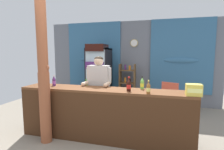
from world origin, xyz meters
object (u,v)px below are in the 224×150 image
Objects in this scene: timber_post at (44,75)px; shopkeeper at (99,84)px; plastic_lawn_chair at (172,96)px; stall_counter at (102,110)px; bottle_shelf_rack at (127,84)px; soda_bottle_lime_soda at (142,84)px; soda_bottle_orange_soda at (44,79)px; soda_bottle_grape_soda at (54,81)px; soda_bottle_cola at (129,85)px; banana_bunch at (44,81)px; drink_fridge at (99,73)px; snack_box_instant_noodle at (194,90)px; soda_bottle_iced_tea at (148,88)px.

timber_post is 1.65× the size of shopkeeper.
timber_post is 2.88× the size of plastic_lawn_chair.
stall_counter is at bearing -126.41° from plastic_lawn_chair.
shopkeeper is (-0.28, -1.79, 0.29)m from bottle_shelf_rack.
plastic_lawn_chair is (1.23, -0.57, -0.16)m from bottle_shelf_rack.
stall_counter is 0.86m from soda_bottle_lime_soda.
bottle_shelf_rack is at bearing 106.91° from soda_bottle_lime_soda.
plastic_lawn_chair is 2.56× the size of soda_bottle_orange_soda.
soda_bottle_grape_soda is (-1.07, -2.16, 0.37)m from bottle_shelf_rack.
bottle_shelf_rack reaches higher than plastic_lawn_chair.
soda_bottle_lime_soda reaches higher than soda_bottle_grape_soda.
shopkeeper is 0.85m from soda_bottle_cola.
timber_post is 11.77× the size of soda_bottle_grape_soda.
timber_post is at bearing -54.30° from banana_bunch.
soda_bottle_lime_soda is at bearing -51.09° from drink_fridge.
soda_bottle_cola is at bearing 176.21° from snack_box_instant_noodle.
drink_fridge is at bearing 136.71° from snack_box_instant_noodle.
soda_bottle_cola is at bearing 11.26° from timber_post.
shopkeeper is at bearing 114.21° from stall_counter.
soda_bottle_iced_tea reaches higher than banana_bunch.
soda_bottle_cola is at bearing 3.33° from stall_counter.
shopkeeper reaches higher than banana_bunch.
drink_fridge is 3.07m from snack_box_instant_noodle.
bottle_shelf_rack is 2.75m from snack_box_instant_noodle.
soda_bottle_cola is (1.42, 0.28, -0.15)m from timber_post.
shopkeeper reaches higher than snack_box_instant_noodle.
soda_bottle_grape_soda is 1.83m from soda_bottle_iced_tea.
soda_bottle_grape_soda is 0.31m from banana_bunch.
banana_bunch is at bearing -106.43° from drink_fridge.
stall_counter is 2.05× the size of shopkeeper.
drink_fridge is at bearing 128.91° from soda_bottle_lime_soda.
bottle_shelf_rack reaches higher than soda_bottle_lime_soda.
shopkeeper is (-1.51, -1.23, 0.46)m from plastic_lawn_chair.
timber_post reaches higher than banana_bunch.
timber_post reaches higher than soda_bottle_lime_soda.
plastic_lawn_chair is (2.06, -0.33, -0.51)m from drink_fridge.
soda_bottle_grape_soda is at bearing -116.48° from bottle_shelf_rack.
shopkeeper reaches higher than stall_counter.
shopkeeper is 1.05m from soda_bottle_orange_soda.
banana_bunch is at bearing -166.38° from shopkeeper.
soda_bottle_iced_tea is (1.95, -0.10, -0.05)m from soda_bottle_orange_soda.
shopkeeper is at bearing -98.86° from bottle_shelf_rack.
soda_bottle_cola is 1.80m from banana_bunch.
soda_bottle_grape_soda is at bearing 41.69° from soda_bottle_orange_soda.
shopkeeper is 6.60× the size of soda_bottle_lime_soda.
soda_bottle_cola is 0.32m from soda_bottle_lime_soda.
banana_bunch is (-0.16, 0.22, -0.09)m from soda_bottle_orange_soda.
soda_bottle_orange_soda is (-1.21, -2.27, 0.42)m from bottle_shelf_rack.
shopkeeper is 0.93m from soda_bottle_lime_soda.
snack_box_instant_noodle is at bearing -84.36° from plastic_lawn_chair.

